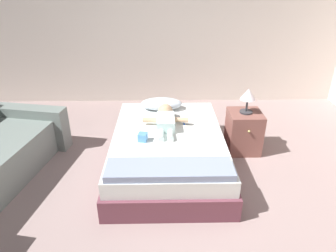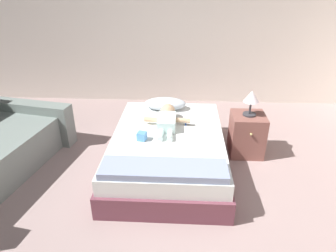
# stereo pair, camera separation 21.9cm
# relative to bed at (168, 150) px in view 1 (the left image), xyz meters

# --- Properties ---
(ground_plane) EXTENTS (8.00, 8.00, 0.00)m
(ground_plane) POSITION_rel_bed_xyz_m (-0.04, -0.92, -0.20)
(ground_plane) COLOR gray
(wall_behind_bed) EXTENTS (8.00, 0.12, 2.61)m
(wall_behind_bed) POSITION_rel_bed_xyz_m (-0.04, 2.08, 1.10)
(wall_behind_bed) COLOR beige
(wall_behind_bed) RESTS_ON ground_plane
(bed) EXTENTS (1.27, 1.88, 0.41)m
(bed) POSITION_rel_bed_xyz_m (0.00, 0.00, 0.00)
(bed) COLOR brown
(bed) RESTS_ON ground_plane
(pillow) EXTENTS (0.54, 0.28, 0.15)m
(pillow) POSITION_rel_bed_xyz_m (-0.07, 0.70, 0.28)
(pillow) COLOR silver
(pillow) RESTS_ON bed
(baby) EXTENTS (0.54, 0.70, 0.18)m
(baby) POSITION_rel_bed_xyz_m (-0.02, 0.24, 0.28)
(baby) COLOR silver
(baby) RESTS_ON bed
(toothbrush) EXTENTS (0.02, 0.13, 0.02)m
(toothbrush) POSITION_rel_bed_xyz_m (0.19, 0.29, 0.22)
(toothbrush) COLOR blue
(toothbrush) RESTS_ON bed
(nightstand) EXTENTS (0.39, 0.42, 0.52)m
(nightstand) POSITION_rel_bed_xyz_m (0.95, 0.33, 0.06)
(nightstand) COLOR brown
(nightstand) RESTS_ON ground_plane
(lamp) EXTENTS (0.18, 0.18, 0.30)m
(lamp) POSITION_rel_bed_xyz_m (0.95, 0.33, 0.53)
(lamp) COLOR #333338
(lamp) RESTS_ON nightstand
(blanket) EXTENTS (1.14, 0.31, 0.07)m
(blanket) POSITION_rel_bed_xyz_m (0.00, -0.73, 0.24)
(blanket) COLOR #8694B3
(blanket) RESTS_ON bed
(toy_block) EXTENTS (0.11, 0.11, 0.09)m
(toy_block) POSITION_rel_bed_xyz_m (-0.27, -0.15, 0.25)
(toy_block) COLOR #589BDD
(toy_block) RESTS_ON bed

